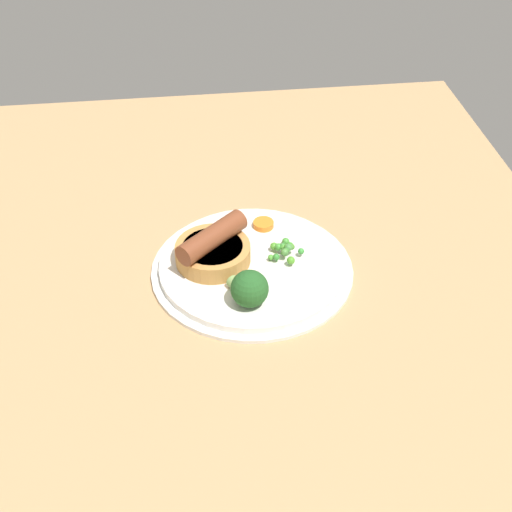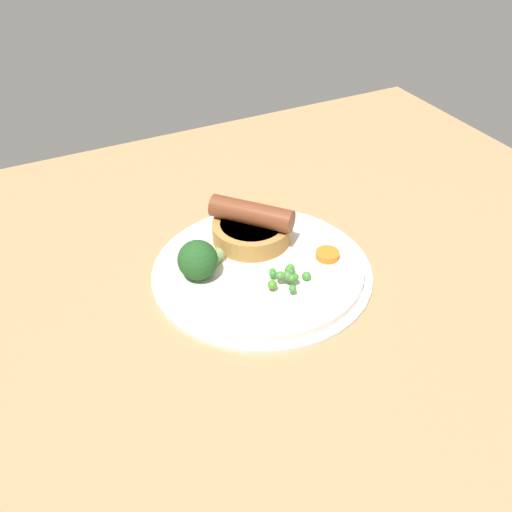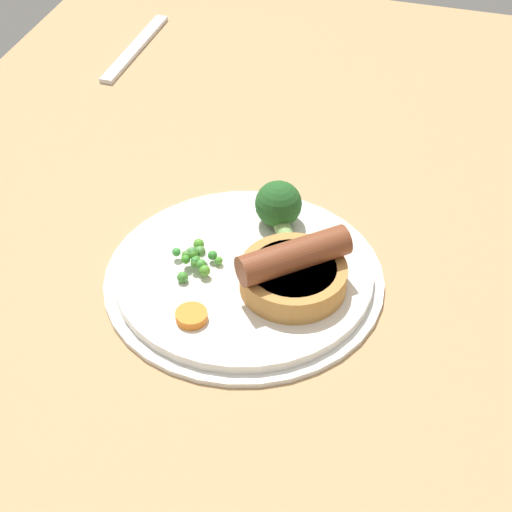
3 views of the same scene
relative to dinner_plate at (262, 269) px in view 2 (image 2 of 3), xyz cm
name	(u,v)px [view 2 (image 2 of 3)]	position (x,y,z in cm)	size (l,w,h in cm)	color
dining_table	(219,305)	(-5.97, -1.28, -2.07)	(110.00, 80.00, 3.00)	tan
dinner_plate	(262,269)	(0.00, 0.00, 0.00)	(24.97, 24.97, 1.40)	silver
sausage_pudding	(252,226)	(1.01, 4.72, 2.66)	(9.26, 9.26, 4.97)	#BC8442
pea_pile	(287,276)	(0.87, -4.23, 1.86)	(5.17, 4.60, 1.88)	#44922B
broccoli_floret_near	(199,260)	(-7.05, 1.23, 2.94)	(5.83, 4.61, 4.39)	#235623
carrot_slice_0	(328,255)	(7.16, -2.36, 1.22)	(2.69, 2.69, 0.77)	orange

